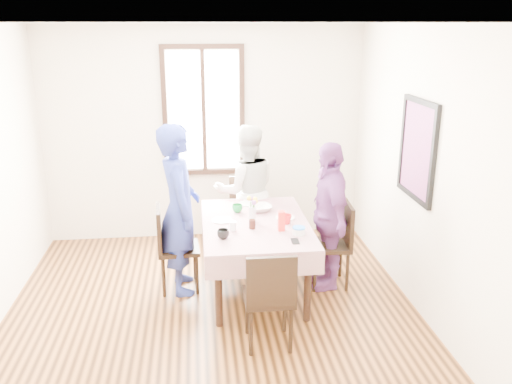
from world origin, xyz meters
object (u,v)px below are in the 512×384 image
(chair_near, at_px, (268,296))
(person_far, at_px, (246,191))
(chair_far, at_px, (246,217))
(person_right, at_px, (328,216))
(chair_right, at_px, (329,245))
(dining_table, at_px, (255,257))
(chair_left, at_px, (179,248))
(person_left, at_px, (179,209))

(chair_near, height_order, person_far, person_far)
(chair_far, xyz_separation_m, person_right, (0.77, -0.95, 0.33))
(chair_far, bearing_deg, chair_right, 136.50)
(chair_far, xyz_separation_m, chair_near, (0.00, -1.99, 0.00))
(chair_right, xyz_separation_m, chair_near, (-0.79, -1.04, 0.00))
(dining_table, xyz_separation_m, chair_right, (0.79, 0.05, 0.08))
(chair_far, bearing_deg, chair_left, 54.03)
(chair_near, height_order, person_right, person_right)
(chair_near, distance_m, person_left, 1.43)
(chair_left, relative_size, chair_near, 1.00)
(chair_right, relative_size, person_far, 0.57)
(dining_table, bearing_deg, person_far, 90.00)
(chair_near, xyz_separation_m, person_far, (0.00, 1.97, 0.34))
(person_left, bearing_deg, dining_table, -106.50)
(dining_table, distance_m, chair_left, 0.81)
(dining_table, relative_size, person_far, 0.91)
(chair_far, height_order, chair_near, same)
(dining_table, height_order, person_far, person_far)
(chair_near, distance_m, person_right, 1.33)
(chair_far, distance_m, person_left, 1.23)
(person_left, bearing_deg, chair_right, -99.83)
(person_far, bearing_deg, person_left, 41.90)
(chair_left, height_order, person_right, person_right)
(person_far, relative_size, person_right, 1.01)
(dining_table, height_order, chair_left, chair_left)
(chair_right, bearing_deg, chair_near, 146.15)
(chair_left, distance_m, chair_right, 1.58)
(person_left, relative_size, person_right, 1.13)
(person_left, bearing_deg, chair_left, 83.48)
(chair_near, bearing_deg, chair_right, 53.23)
(chair_far, xyz_separation_m, person_left, (-0.77, -0.86, 0.43))
(chair_right, xyz_separation_m, person_right, (-0.02, 0.00, 0.33))
(person_left, xyz_separation_m, person_far, (0.77, 0.84, -0.09))
(chair_left, relative_size, person_far, 0.57)
(chair_near, bearing_deg, person_left, 124.79)
(chair_right, height_order, chair_far, same)
(chair_right, bearing_deg, dining_table, 96.70)
(person_left, bearing_deg, chair_near, -152.24)
(chair_near, bearing_deg, person_far, 90.51)
(person_right, bearing_deg, chair_near, -38.27)
(chair_left, height_order, person_left, person_left)
(chair_near, height_order, person_left, person_left)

